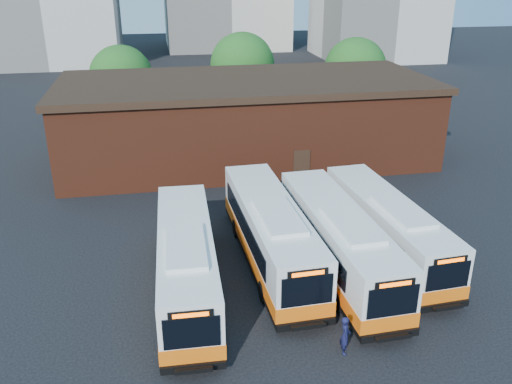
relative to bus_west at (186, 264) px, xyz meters
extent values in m
plane|color=black|center=(6.03, -1.12, -1.51)|extent=(220.00, 220.00, 0.00)
cube|color=white|center=(0.00, 0.04, 0.22)|extent=(2.84, 11.78, 2.78)
cube|color=orange|center=(0.00, 0.04, -0.58)|extent=(2.89, 11.83, 0.68)
cube|color=black|center=(0.00, 0.04, -1.07)|extent=(2.88, 11.82, 0.24)
cube|color=black|center=(-0.17, -5.85, 0.49)|extent=(2.12, 0.12, 1.32)
cube|color=black|center=(-0.17, -5.86, 1.30)|extent=(1.66, 0.11, 0.31)
cube|color=#FF5905|center=(-0.17, -5.89, 1.30)|extent=(1.32, 0.06, 0.18)
cube|color=black|center=(-0.18, -5.91, -1.07)|extent=(2.49, 0.21, 0.31)
cube|color=black|center=(-0.18, -6.13, -0.97)|extent=(1.43, 0.41, 0.06)
cube|color=black|center=(-0.19, -6.31, -0.91)|extent=(1.42, 0.08, 0.18)
cube|color=black|center=(-1.26, 0.46, 0.49)|extent=(0.32, 9.13, 1.02)
cube|color=black|center=(1.28, 0.39, 0.49)|extent=(0.32, 9.13, 1.02)
cube|color=white|center=(-0.04, -1.43, 1.71)|extent=(1.81, 4.15, 0.21)
cylinder|color=black|center=(-1.22, -3.25, -1.02)|extent=(0.34, 0.98, 0.98)
cylinder|color=black|center=(1.03, -3.31, -1.02)|extent=(0.34, 0.98, 0.98)
cylinder|color=black|center=(-1.03, 3.19, -1.02)|extent=(0.34, 0.98, 0.98)
cylinder|color=black|center=(1.22, 3.12, -1.02)|extent=(0.34, 0.98, 0.98)
cube|color=white|center=(4.47, 2.07, 0.30)|extent=(3.06, 12.32, 2.90)
cube|color=orange|center=(4.47, 2.07, -0.54)|extent=(3.11, 12.37, 0.71)
cube|color=black|center=(4.47, 2.07, -1.05)|extent=(3.10, 12.36, 0.25)
cube|color=black|center=(4.70, -4.07, 0.58)|extent=(2.21, 0.14, 1.38)
cube|color=black|center=(4.71, -4.08, 1.42)|extent=(1.73, 0.13, 0.33)
cube|color=#FF5905|center=(4.71, -4.12, 1.42)|extent=(1.38, 0.07, 0.18)
cube|color=black|center=(4.71, -4.13, -1.05)|extent=(2.60, 0.24, 0.33)
cube|color=black|center=(4.72, -4.37, -0.95)|extent=(1.49, 0.44, 0.06)
cube|color=black|center=(4.72, -4.55, -0.88)|extent=(1.48, 0.10, 0.18)
cube|color=black|center=(3.13, 2.43, 0.58)|extent=(0.41, 9.53, 1.07)
cube|color=black|center=(5.78, 2.53, 0.58)|extent=(0.41, 9.53, 1.07)
cube|color=white|center=(4.53, 0.54, 1.85)|extent=(1.93, 4.34, 0.22)
cylinder|color=black|center=(3.43, -1.44, -1.00)|extent=(0.36, 1.03, 1.02)
cylinder|color=black|center=(5.78, -1.35, -1.00)|extent=(0.36, 1.03, 1.02)
cylinder|color=black|center=(3.17, 5.28, -1.00)|extent=(0.36, 1.03, 1.02)
cylinder|color=black|center=(5.53, 5.37, -1.00)|extent=(0.36, 1.03, 1.02)
cube|color=white|center=(7.63, 0.65, 0.28)|extent=(3.06, 12.17, 2.87)
cube|color=orange|center=(7.63, 0.65, -0.55)|extent=(3.12, 12.23, 0.70)
cube|color=black|center=(7.63, 0.65, -1.06)|extent=(3.11, 12.22, 0.25)
cube|color=black|center=(7.88, -5.41, 0.55)|extent=(2.18, 0.15, 1.36)
cube|color=black|center=(7.88, -5.42, 1.39)|extent=(1.71, 0.13, 0.32)
cube|color=#FF5905|center=(7.88, -5.45, 1.39)|extent=(1.36, 0.08, 0.18)
cube|color=black|center=(7.89, -5.47, -1.06)|extent=(2.57, 0.25, 0.32)
cube|color=black|center=(7.89, -5.70, -0.96)|extent=(1.47, 0.44, 0.06)
cube|color=black|center=(7.90, -5.88, -0.89)|extent=(1.46, 0.10, 0.18)
cube|color=black|center=(6.31, 1.00, 0.55)|extent=(0.44, 9.41, 1.06)
cube|color=black|center=(8.92, 1.11, 0.55)|extent=(0.44, 9.41, 1.06)
cube|color=white|center=(7.69, -0.85, 1.81)|extent=(1.92, 4.30, 0.22)
cylinder|color=black|center=(6.61, -2.81, -1.01)|extent=(0.36, 1.02, 1.01)
cylinder|color=black|center=(8.93, -2.72, -1.01)|extent=(0.36, 1.02, 1.01)
cylinder|color=black|center=(6.34, 3.82, -1.01)|extent=(0.36, 1.02, 1.01)
cylinder|color=black|center=(8.66, 3.92, -1.01)|extent=(0.36, 1.02, 1.01)
cube|color=white|center=(10.75, 1.86, 0.18)|extent=(3.16, 11.56, 2.71)
cube|color=orange|center=(10.75, 1.86, -0.61)|extent=(3.21, 11.61, 0.67)
cube|color=black|center=(10.75, 1.86, -1.08)|extent=(3.20, 11.60, 0.24)
cube|color=black|center=(11.12, -3.87, 0.44)|extent=(2.06, 0.19, 1.29)
cube|color=black|center=(11.12, -3.88, 1.23)|extent=(1.62, 0.16, 0.30)
cube|color=#FF5905|center=(11.13, -3.92, 1.23)|extent=(1.28, 0.10, 0.17)
cube|color=black|center=(11.13, -3.93, -1.08)|extent=(2.43, 0.29, 0.30)
cube|color=black|center=(11.14, -4.15, -0.99)|extent=(1.40, 0.45, 0.06)
cube|color=black|center=(11.15, -4.32, -0.92)|extent=(1.38, 0.13, 0.17)
cube|color=black|center=(9.49, 2.16, 0.44)|extent=(0.62, 8.90, 1.00)
cube|color=black|center=(11.96, 2.32, 0.44)|extent=(0.62, 8.90, 1.00)
cube|color=white|center=(10.84, 0.43, 1.63)|extent=(1.91, 4.10, 0.21)
cylinder|color=black|center=(9.86, -1.44, -1.03)|extent=(0.37, 0.97, 0.95)
cylinder|color=black|center=(12.06, -1.30, -1.03)|extent=(0.37, 0.97, 0.95)
cylinder|color=black|center=(9.46, 4.83, -1.03)|extent=(0.37, 0.97, 0.95)
cylinder|color=black|center=(11.65, 4.97, -1.03)|extent=(0.37, 0.97, 0.95)
imported|color=#131539|center=(5.91, -5.56, -0.68)|extent=(0.54, 0.69, 1.67)
cube|color=#5E2716|center=(6.03, 18.88, 1.49)|extent=(28.00, 12.00, 6.00)
cube|color=black|center=(6.03, 18.88, 4.64)|extent=(28.60, 12.60, 0.50)
cube|color=black|center=(9.03, 12.85, -0.31)|extent=(1.20, 0.08, 2.40)
cylinder|color=#382314|center=(-3.97, 30.88, -0.16)|extent=(0.36, 0.36, 2.70)
sphere|color=#17521A|center=(-3.97, 30.88, 3.14)|extent=(6.00, 6.00, 6.00)
cylinder|color=#382314|center=(8.03, 32.88, -0.04)|extent=(0.36, 0.36, 2.95)
sphere|color=#17521A|center=(8.03, 32.88, 3.57)|extent=(6.56, 6.56, 6.56)
cylinder|color=#382314|center=(19.03, 29.88, -0.11)|extent=(0.36, 0.36, 2.81)
sphere|color=#17521A|center=(19.03, 29.88, 3.32)|extent=(6.24, 6.24, 6.24)
camera|label=1|loc=(-0.83, -22.31, 12.94)|focal=38.00mm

